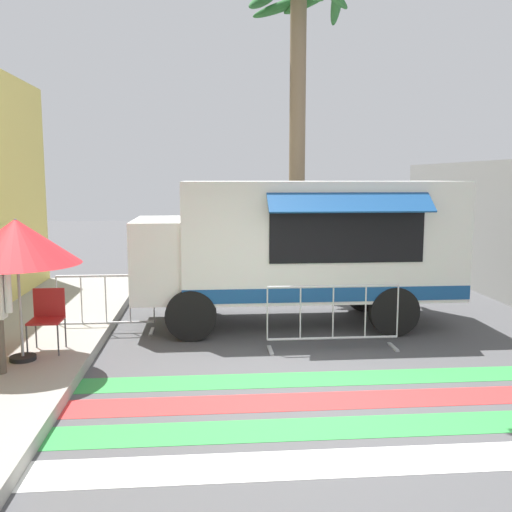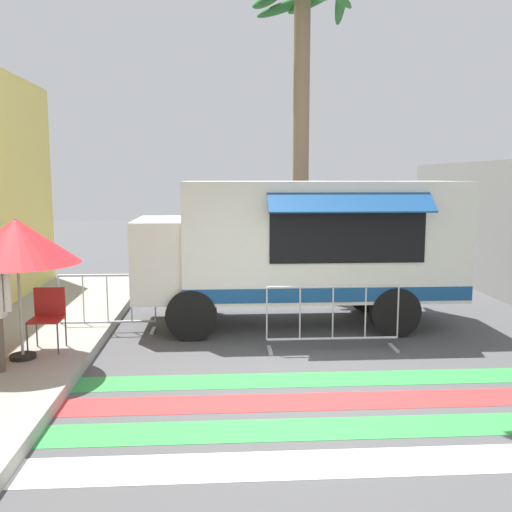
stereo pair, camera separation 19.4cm
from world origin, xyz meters
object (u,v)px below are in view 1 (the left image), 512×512
barricade_front (333,318)px  food_truck (294,243)px  folding_chair (48,314)px  palm_tree (297,74)px  barricade_side (106,305)px  patio_umbrella (16,242)px

barricade_front → food_truck: bearing=103.1°
folding_chair → palm_tree: palm_tree is taller
palm_tree → barricade_side: bearing=-141.9°
patio_umbrella → palm_tree: size_ratio=0.28×
food_truck → barricade_side: size_ratio=3.44×
folding_chair → palm_tree: 7.57m
food_truck → barricade_front: food_truck is taller
barricade_side → patio_umbrella: bearing=-112.7°
patio_umbrella → barricade_side: (0.82, 1.95, -1.33)m
barricade_side → food_truck: bearing=6.1°
folding_chair → food_truck: bearing=16.1°
food_truck → barricade_side: (-3.36, -0.36, -1.02)m
food_truck → barricade_front: 1.97m
patio_umbrella → barricade_side: size_ratio=1.18×
food_truck → barricade_front: (0.38, -1.65, -1.01)m
food_truck → patio_umbrella: bearing=-151.1°
barricade_front → palm_tree: (0.06, 4.27, 4.46)m
barricade_side → palm_tree: (3.80, 2.98, 4.48)m
folding_chair → barricade_side: size_ratio=0.54×
food_truck → folding_chair: bearing=-154.9°
barricade_side → palm_tree: 6.58m
barricade_front → palm_tree: 6.17m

